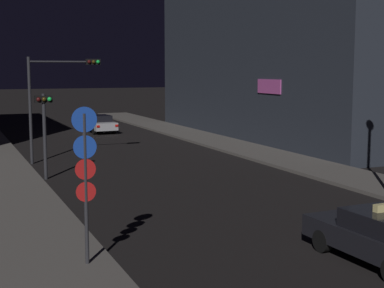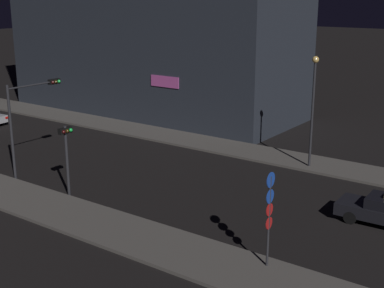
{
  "view_description": "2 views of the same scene",
  "coord_description": "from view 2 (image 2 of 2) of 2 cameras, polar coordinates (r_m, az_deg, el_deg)",
  "views": [
    {
      "loc": [
        -9.71,
        -4.35,
        5.11
      ],
      "look_at": [
        -0.77,
        16.79,
        2.14
      ],
      "focal_mm": 54.23,
      "sensor_mm": 36.0,
      "label": 1
    },
    {
      "loc": [
        -24.55,
        0.76,
        10.93
      ],
      "look_at": [
        0.85,
        19.05,
        2.13
      ],
      "focal_mm": 50.52,
      "sensor_mm": 36.0,
      "label": 2
    }
  ],
  "objects": [
    {
      "name": "traffic_light_left_kerb",
      "position": [
        30.18,
        -13.12,
        -0.27
      ],
      "size": [
        0.8,
        0.42,
        3.99
      ],
      "color": "#2D2D33",
      "rests_on": "ground_plane"
    },
    {
      "name": "traffic_light_overhead",
      "position": [
        34.38,
        -16.8,
        3.59
      ],
      "size": [
        3.95,
        0.42,
        5.76
      ],
      "color": "#2D2D33",
      "rests_on": "ground_plane"
    },
    {
      "name": "street_lamp_near_block",
      "position": [
        34.56,
        12.67,
        4.69
      ],
      "size": [
        0.42,
        0.42,
        7.04
      ],
      "color": "#2D2D33",
      "rests_on": "sidewalk_right"
    },
    {
      "name": "sign_pole_left",
      "position": [
        21.82,
        8.16,
        -7.0
      ],
      "size": [
        0.64,
        0.1,
        4.03
      ],
      "color": "#2D2D33",
      "rests_on": "sidewalk_left"
    },
    {
      "name": "sidewalk_right",
      "position": [
        44.08,
        -5.35,
        1.38
      ],
      "size": [
        3.36,
        61.9,
        0.16
      ],
      "primitive_type": "cube",
      "color": "#5B5651",
      "rests_on": "ground_plane"
    }
  ]
}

